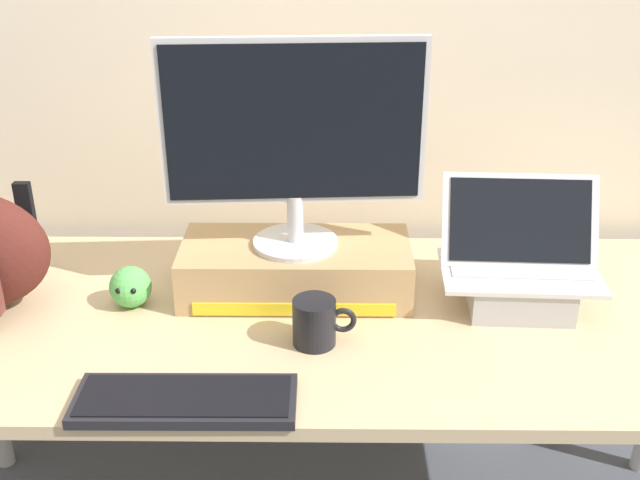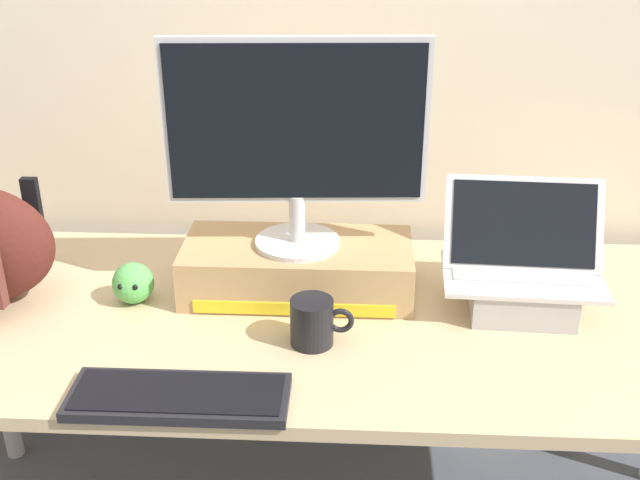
{
  "view_description": "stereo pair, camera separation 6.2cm",
  "coord_description": "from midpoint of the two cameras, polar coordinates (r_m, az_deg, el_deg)",
  "views": [
    {
      "loc": [
        0.02,
        -1.47,
        1.61
      ],
      "look_at": [
        0.0,
        0.0,
        0.9
      ],
      "focal_mm": 43.67,
      "sensor_mm": 36.0,
      "label": 1
    },
    {
      "loc": [
        0.08,
        -1.47,
        1.61
      ],
      "look_at": [
        0.0,
        0.0,
        0.9
      ],
      "focal_mm": 43.67,
      "sensor_mm": 36.0,
      "label": 2
    }
  ],
  "objects": [
    {
      "name": "desktop_monitor",
      "position": [
        1.66,
        -0.69,
        7.58
      ],
      "size": [
        0.56,
        0.19,
        0.46
      ],
      "rotation": [
        0.0,
        0.0,
        0.06
      ],
      "color": "silver",
      "rests_on": "toner_box_yellow"
    },
    {
      "name": "open_laptop",
      "position": [
        1.78,
        15.47,
        -2.97
      ],
      "size": [
        0.35,
        0.23,
        0.28
      ],
      "rotation": [
        0.0,
        0.0,
        -0.05
      ],
      "color": "#ADADB2",
      "rests_on": "desk"
    },
    {
      "name": "toner_box_yellow",
      "position": [
        1.78,
        -0.64,
        -2.05
      ],
      "size": [
        0.52,
        0.24,
        0.12
      ],
      "color": "tan",
      "rests_on": "desk"
    },
    {
      "name": "back_wall",
      "position": [
        1.99,
        1.71,
        16.69
      ],
      "size": [
        7.0,
        0.1,
        2.6
      ],
      "primitive_type": "cube",
      "color": "beige",
      "rests_on": "ground"
    },
    {
      "name": "external_keyboard",
      "position": [
        1.47,
        -9.09,
        -11.28
      ],
      "size": [
        0.41,
        0.15,
        0.02
      ],
      "rotation": [
        0.0,
        0.0,
        0.01
      ],
      "color": "black",
      "rests_on": "desk"
    },
    {
      "name": "desk",
      "position": [
        1.75,
        1.02,
        -7.15
      ],
      "size": [
        2.01,
        0.78,
        0.72
      ],
      "color": "tan",
      "rests_on": "ground"
    },
    {
      "name": "coffee_mug",
      "position": [
        1.59,
        0.61,
        -6.04
      ],
      "size": [
        0.13,
        0.09,
        0.1
      ],
      "color": "black",
      "rests_on": "desk"
    },
    {
      "name": "plush_toy",
      "position": [
        1.79,
        -12.57,
        -3.1
      ],
      "size": [
        0.09,
        0.09,
        0.09
      ],
      "color": "#56B256",
      "rests_on": "desk"
    }
  ]
}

